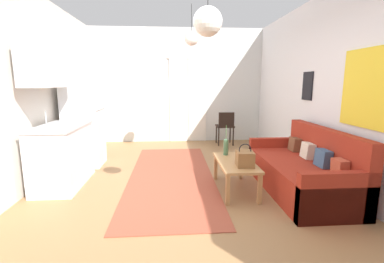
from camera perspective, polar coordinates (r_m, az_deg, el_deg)
name	(u,v)px	position (r m, az deg, el deg)	size (l,w,h in m)	color
ground_plane	(184,201)	(3.76, -1.66, -14.45)	(4.94, 7.78, 0.10)	#996D44
wall_back	(178,86)	(7.05, -3.03, 9.49)	(4.54, 0.13, 2.88)	silver
wall_right	(352,89)	(4.16, 30.81, 7.67)	(0.12, 7.38, 2.88)	silver
area_rug	(171,175)	(4.55, -4.39, -9.25)	(1.34, 3.56, 0.01)	#9E4733
couch	(304,172)	(4.17, 22.69, -7.87)	(0.88, 1.91, 0.90)	maroon
coffee_table	(236,165)	(3.90, 9.20, -7.02)	(0.49, 1.02, 0.43)	#B27F4C
bamboo_vase	(226,147)	(4.16, 7.17, -3.29)	(0.08, 0.08, 0.46)	#47704C
handbag	(245,158)	(3.66, 11.11, -5.61)	(0.24, 0.28, 0.30)	brown
refrigerator	(84,121)	(5.32, -21.93, 2.11)	(0.64, 0.59, 1.67)	white
kitchen_counter	(59,134)	(4.42, -26.37, -0.41)	(0.61, 1.15, 2.08)	silver
accent_chair	(225,125)	(6.69, 7.06, 1.29)	(0.42, 0.40, 0.82)	black
pendant_lamp_near	(208,22)	(2.83, 3.34, 22.20)	(0.29, 0.29, 0.91)	black
pendant_lamp_far	(191,38)	(5.06, -0.11, 19.09)	(0.25, 0.25, 0.71)	black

